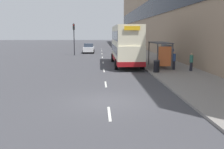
% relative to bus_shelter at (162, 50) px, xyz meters
% --- Properties ---
extents(ground_plane, '(220.00, 220.00, 0.00)m').
position_rel_bus_shelter_xyz_m(ground_plane, '(-5.77, -11.68, -1.88)').
color(ground_plane, '#424247').
extents(pavement, '(5.00, 93.00, 0.14)m').
position_rel_bus_shelter_xyz_m(pavement, '(0.73, 26.82, -1.81)').
color(pavement, gray).
rests_on(pavement, ground_plane).
extents(terrace_facade, '(3.10, 93.00, 17.69)m').
position_rel_bus_shelter_xyz_m(terrace_facade, '(4.72, 26.82, 6.96)').
color(terrace_facade, '#9E846B').
rests_on(terrace_facade, ground_plane).
extents(lane_mark_0, '(0.12, 2.00, 0.01)m').
position_rel_bus_shelter_xyz_m(lane_mark_0, '(-5.77, -13.64, -1.87)').
color(lane_mark_0, silver).
rests_on(lane_mark_0, ground_plane).
extents(lane_mark_1, '(0.12, 2.00, 0.01)m').
position_rel_bus_shelter_xyz_m(lane_mark_1, '(-5.77, -7.25, -1.87)').
color(lane_mark_1, silver).
rests_on(lane_mark_1, ground_plane).
extents(lane_mark_2, '(0.12, 2.00, 0.01)m').
position_rel_bus_shelter_xyz_m(lane_mark_2, '(-5.77, -0.87, -1.87)').
color(lane_mark_2, silver).
rests_on(lane_mark_2, ground_plane).
extents(lane_mark_3, '(0.12, 2.00, 0.01)m').
position_rel_bus_shelter_xyz_m(lane_mark_3, '(-5.77, 5.51, -1.87)').
color(lane_mark_3, silver).
rests_on(lane_mark_3, ground_plane).
extents(lane_mark_4, '(0.12, 2.00, 0.01)m').
position_rel_bus_shelter_xyz_m(lane_mark_4, '(-5.77, 11.89, -1.87)').
color(lane_mark_4, silver).
rests_on(lane_mark_4, ground_plane).
extents(lane_mark_5, '(0.12, 2.00, 0.01)m').
position_rel_bus_shelter_xyz_m(lane_mark_5, '(-5.77, 18.28, -1.87)').
color(lane_mark_5, silver).
rests_on(lane_mark_5, ground_plane).
extents(lane_mark_6, '(0.12, 2.00, 0.01)m').
position_rel_bus_shelter_xyz_m(lane_mark_6, '(-5.77, 24.66, -1.87)').
color(lane_mark_6, silver).
rests_on(lane_mark_6, ground_plane).
extents(lane_mark_7, '(0.12, 2.00, 0.01)m').
position_rel_bus_shelter_xyz_m(lane_mark_7, '(-5.77, 31.04, -1.87)').
color(lane_mark_7, silver).
rests_on(lane_mark_7, ground_plane).
extents(bus_shelter, '(1.60, 4.20, 2.48)m').
position_rel_bus_shelter_xyz_m(bus_shelter, '(0.00, 0.00, 0.00)').
color(bus_shelter, '#4C4C51').
rests_on(bus_shelter, ground_plane).
extents(double_decker_bus_near, '(2.85, 10.35, 4.30)m').
position_rel_bus_shelter_xyz_m(double_decker_bus_near, '(-3.30, 3.02, 0.41)').
color(double_decker_bus_near, beige).
rests_on(double_decker_bus_near, ground_plane).
extents(car_0, '(1.97, 4.14, 1.68)m').
position_rel_bus_shelter_xyz_m(car_0, '(-8.09, 19.92, -1.04)').
color(car_0, silver).
rests_on(car_0, ground_plane).
extents(pedestrian_at_shelter, '(0.33, 0.33, 1.65)m').
position_rel_bus_shelter_xyz_m(pedestrian_at_shelter, '(0.45, 1.02, -0.89)').
color(pedestrian_at_shelter, '#23232D').
rests_on(pedestrian_at_shelter, ground_plane).
extents(pedestrian_1, '(0.34, 0.34, 1.69)m').
position_rel_bus_shelter_xyz_m(pedestrian_1, '(2.60, 5.34, -0.87)').
color(pedestrian_1, '#23232D').
rests_on(pedestrian_1, ground_plane).
extents(pedestrian_2, '(0.34, 0.34, 1.69)m').
position_rel_bus_shelter_xyz_m(pedestrian_2, '(0.74, -1.46, -0.87)').
color(pedestrian_2, '#23232D').
rests_on(pedestrian_2, ground_plane).
extents(pedestrian_3, '(0.32, 0.32, 1.62)m').
position_rel_bus_shelter_xyz_m(pedestrian_3, '(2.09, -2.30, -0.91)').
color(pedestrian_3, '#23232D').
rests_on(pedestrian_3, ground_plane).
extents(litter_bin, '(0.55, 0.55, 1.05)m').
position_rel_bus_shelter_xyz_m(litter_bin, '(-1.22, -2.95, -1.21)').
color(litter_bin, black).
rests_on(litter_bin, ground_plane).
extents(traffic_light_far_kerb, '(0.30, 0.32, 4.98)m').
position_rel_bus_shelter_xyz_m(traffic_light_far_kerb, '(-10.17, 15.59, 1.47)').
color(traffic_light_far_kerb, black).
rests_on(traffic_light_far_kerb, ground_plane).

